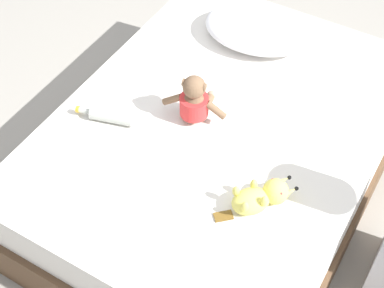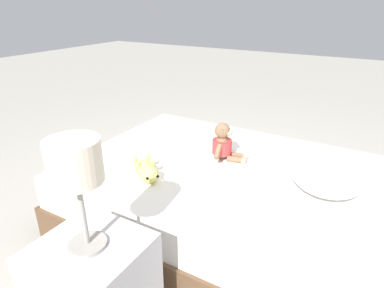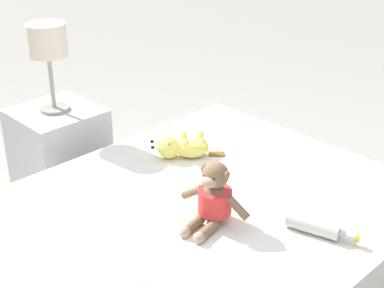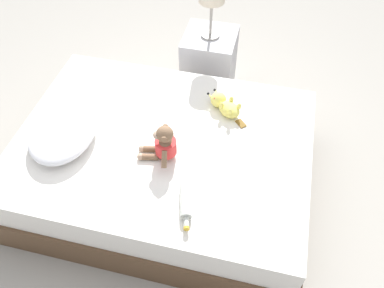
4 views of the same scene
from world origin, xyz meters
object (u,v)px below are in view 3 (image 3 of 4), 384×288
(plush_yellow_creature, at_px, (182,147))
(bedside_lamp, at_px, (47,45))
(plush_monkey, at_px, (213,198))
(glass_bottle, at_px, (315,226))
(nightstand, at_px, (61,161))
(bed, at_px, (184,265))

(plush_yellow_creature, height_order, bedside_lamp, bedside_lamp)
(plush_yellow_creature, relative_size, bedside_lamp, 0.69)
(plush_monkey, xyz_separation_m, glass_bottle, (-0.30, -0.20, -0.07))
(plush_yellow_creature, bearing_deg, nightstand, 19.55)
(plush_monkey, bearing_deg, plush_yellow_creature, -31.14)
(plush_monkey, distance_m, plush_yellow_creature, 0.52)
(glass_bottle, bearing_deg, nightstand, 6.66)
(plush_yellow_creature, height_order, glass_bottle, plush_yellow_creature)
(plush_monkey, xyz_separation_m, nightstand, (1.09, -0.04, -0.28))
(bed, distance_m, plush_yellow_creature, 0.54)
(plush_yellow_creature, distance_m, nightstand, 0.73)
(plush_monkey, height_order, plush_yellow_creature, plush_monkey)
(glass_bottle, bearing_deg, plush_monkey, 33.89)
(glass_bottle, height_order, nightstand, nightstand)
(bed, bearing_deg, nightstand, -4.87)
(glass_bottle, xyz_separation_m, nightstand, (1.39, 0.16, -0.21))
(nightstand, bearing_deg, plush_monkey, 177.99)
(plush_monkey, bearing_deg, glass_bottle, -146.11)
(bed, height_order, plush_yellow_creature, plush_yellow_creature)
(bed, bearing_deg, glass_bottle, -148.79)
(nightstand, bearing_deg, plush_yellow_creature, -160.45)
(bedside_lamp, bearing_deg, glass_bottle, -173.34)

